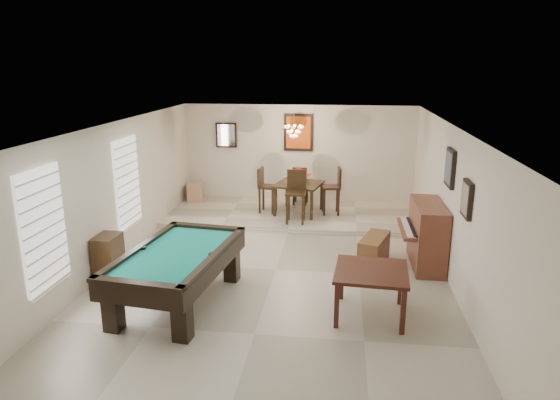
% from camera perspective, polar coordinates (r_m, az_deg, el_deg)
% --- Properties ---
extents(ground_plane, '(6.00, 9.00, 0.02)m').
position_cam_1_polar(ground_plane, '(9.15, -0.47, -8.02)').
color(ground_plane, beige).
extents(wall_back, '(6.00, 0.04, 2.60)m').
position_cam_1_polar(wall_back, '(13.08, 2.11, 5.14)').
color(wall_back, silver).
rests_on(wall_back, ground_plane).
extents(wall_front, '(6.00, 0.04, 2.60)m').
position_cam_1_polar(wall_front, '(4.61, -8.11, -15.07)').
color(wall_front, silver).
rests_on(wall_front, ground_plane).
extents(wall_left, '(0.04, 9.00, 2.60)m').
position_cam_1_polar(wall_left, '(9.57, -18.60, 0.51)').
color(wall_left, silver).
rests_on(wall_left, ground_plane).
extents(wall_right, '(0.04, 9.00, 2.60)m').
position_cam_1_polar(wall_right, '(8.85, 19.16, -0.72)').
color(wall_right, silver).
rests_on(wall_right, ground_plane).
extents(ceiling, '(6.00, 9.00, 0.04)m').
position_cam_1_polar(ceiling, '(8.46, -0.51, 8.43)').
color(ceiling, white).
rests_on(ceiling, wall_back).
extents(dining_step, '(6.00, 2.50, 0.12)m').
position_cam_1_polar(dining_step, '(12.16, 1.54, -1.67)').
color(dining_step, beige).
rests_on(dining_step, ground_plane).
extents(window_left_front, '(0.06, 1.00, 1.70)m').
position_cam_1_polar(window_left_front, '(7.68, -25.41, -2.98)').
color(window_left_front, white).
rests_on(window_left_front, wall_left).
extents(window_left_rear, '(0.06, 1.00, 1.70)m').
position_cam_1_polar(window_left_rear, '(10.06, -17.05, 1.93)').
color(window_left_rear, white).
rests_on(window_left_rear, wall_left).
extents(pool_table, '(1.66, 2.66, 0.84)m').
position_cam_1_polar(pool_table, '(7.96, -11.56, -8.69)').
color(pool_table, black).
rests_on(pool_table, ground_plane).
extents(square_table, '(1.12, 1.12, 0.72)m').
position_cam_1_polar(square_table, '(7.58, 10.28, -10.38)').
color(square_table, '#33140C').
rests_on(square_table, ground_plane).
extents(upright_piano, '(0.79, 1.41, 1.18)m').
position_cam_1_polar(upright_piano, '(9.51, 15.66, -3.82)').
color(upright_piano, brown).
rests_on(upright_piano, ground_plane).
extents(piano_bench, '(0.66, 1.03, 0.54)m').
position_cam_1_polar(piano_bench, '(9.46, 10.68, -5.68)').
color(piano_bench, brown).
rests_on(piano_bench, ground_plane).
extents(apothecary_chest, '(0.36, 0.54, 0.81)m').
position_cam_1_polar(apothecary_chest, '(9.06, -19.00, -6.30)').
color(apothecary_chest, black).
rests_on(apothecary_chest, ground_plane).
extents(dining_table, '(1.24, 1.24, 0.86)m').
position_cam_1_polar(dining_table, '(11.99, 2.15, 0.51)').
color(dining_table, black).
rests_on(dining_table, dining_step).
extents(flower_vase, '(0.18, 0.18, 0.26)m').
position_cam_1_polar(flower_vase, '(11.86, 2.18, 3.12)').
color(flower_vase, '#B00F21').
rests_on(flower_vase, dining_table).
extents(dining_chair_south, '(0.44, 0.44, 1.19)m').
position_cam_1_polar(dining_chair_south, '(11.21, 1.81, 0.33)').
color(dining_chair_south, black).
rests_on(dining_chair_south, dining_step).
extents(dining_chair_north, '(0.40, 0.40, 0.99)m').
position_cam_1_polar(dining_chair_north, '(12.72, 2.36, 1.69)').
color(dining_chair_north, black).
rests_on(dining_chair_north, dining_step).
extents(dining_chair_west, '(0.45, 0.45, 1.09)m').
position_cam_1_polar(dining_chair_west, '(12.02, -1.39, 1.13)').
color(dining_chair_west, black).
rests_on(dining_chair_west, dining_step).
extents(dining_chair_east, '(0.47, 0.47, 1.13)m').
position_cam_1_polar(dining_chair_east, '(11.94, 5.86, 1.05)').
color(dining_chair_east, black).
rests_on(dining_chair_east, dining_step).
extents(corner_bench, '(0.51, 0.57, 0.44)m').
position_cam_1_polar(corner_bench, '(13.35, -9.72, 0.91)').
color(corner_bench, tan).
rests_on(corner_bench, dining_step).
extents(chandelier, '(0.44, 0.44, 0.60)m').
position_cam_1_polar(chandelier, '(11.66, 1.59, 8.37)').
color(chandelier, '#FFE5B2').
rests_on(chandelier, ceiling).
extents(back_painting, '(0.75, 0.06, 0.95)m').
position_cam_1_polar(back_painting, '(12.95, 2.12, 7.72)').
color(back_painting, '#D84C14').
rests_on(back_painting, wall_back).
extents(back_mirror, '(0.55, 0.06, 0.65)m').
position_cam_1_polar(back_mirror, '(13.26, -6.16, 7.39)').
color(back_mirror, white).
rests_on(back_mirror, wall_back).
extents(right_picture_upper, '(0.06, 0.55, 0.65)m').
position_cam_1_polar(right_picture_upper, '(8.99, 18.87, 3.49)').
color(right_picture_upper, slate).
rests_on(right_picture_upper, wall_right).
extents(right_picture_lower, '(0.06, 0.45, 0.55)m').
position_cam_1_polar(right_picture_lower, '(7.79, 20.59, 0.09)').
color(right_picture_lower, gray).
rests_on(right_picture_lower, wall_right).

